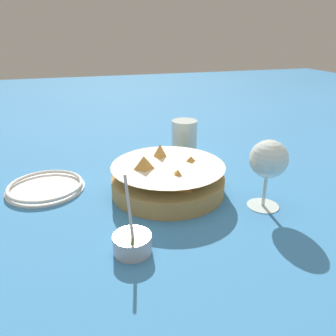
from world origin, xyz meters
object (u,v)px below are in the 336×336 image
(beer_mug, at_px, (184,140))
(side_plate, at_px, (45,187))
(sauce_cup, at_px, (132,242))
(food_basket, at_px, (168,179))
(wine_glass, at_px, (268,161))

(beer_mug, distance_m, side_plate, 0.39)
(sauce_cup, height_order, beer_mug, sauce_cup)
(food_basket, xyz_separation_m, sauce_cup, (-0.19, 0.12, -0.01))
(sauce_cup, distance_m, side_plate, 0.32)
(food_basket, xyz_separation_m, wine_glass, (-0.12, -0.17, 0.07))
(food_basket, bearing_deg, sauce_cup, 148.42)
(sauce_cup, relative_size, wine_glass, 0.86)
(wine_glass, height_order, beer_mug, wine_glass)
(food_basket, height_order, sauce_cup, sauce_cup)
(sauce_cup, xyz_separation_m, side_plate, (0.28, 0.15, -0.01))
(beer_mug, bearing_deg, sauce_cup, 149.97)
(beer_mug, relative_size, side_plate, 0.65)
(wine_glass, bearing_deg, food_basket, 54.75)
(beer_mug, bearing_deg, wine_glass, -168.90)
(beer_mug, bearing_deg, side_plate, 106.57)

